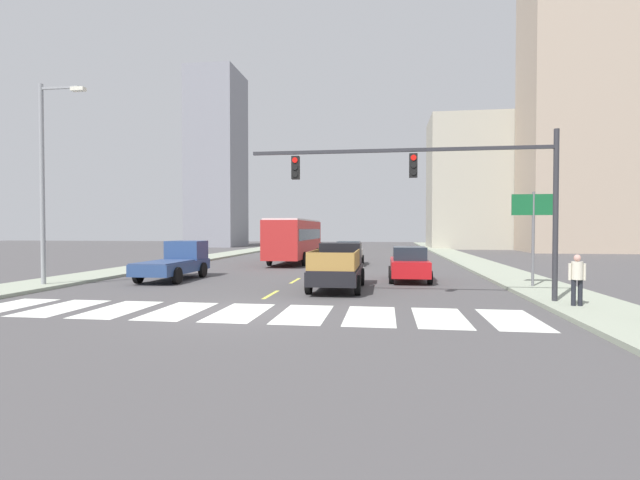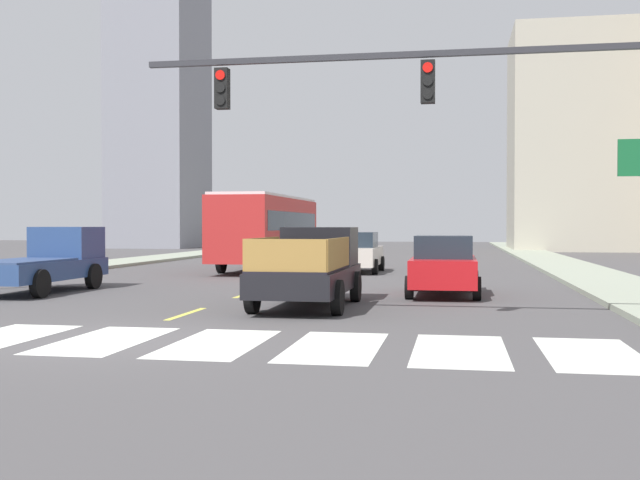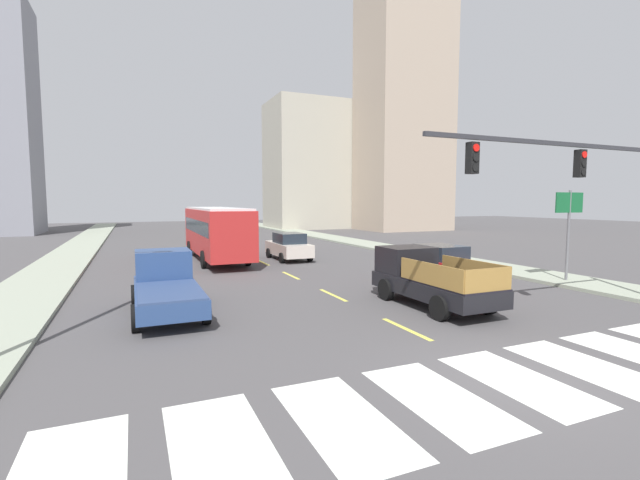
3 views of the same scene
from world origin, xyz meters
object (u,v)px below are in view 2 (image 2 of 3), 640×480
pickup_dark (47,261)px  sedan_near_left (357,252)px  city_bus (268,226)px  traffic_signal_gantry (492,110)px  sedan_near_right (444,265)px  pickup_stakebed (311,268)px

pickup_dark → sedan_near_left: 13.50m
city_bus → traffic_signal_gantry: (9.12, -18.25, 2.31)m
sedan_near_right → city_bus: bearing=123.4°
pickup_stakebed → traffic_signal_gantry: bearing=-36.6°
pickup_dark → sedan_near_left: size_ratio=1.18×
traffic_signal_gantry → sedan_near_left: bearing=106.0°
pickup_stakebed → sedan_near_left: (-0.56, 13.32, -0.08)m
pickup_stakebed → sedan_near_right: (3.23, 3.31, -0.08)m
sedan_near_right → traffic_signal_gantry: traffic_signal_gantry is taller
pickup_stakebed → sedan_near_left: bearing=95.0°
pickup_stakebed → city_bus: (-4.85, 14.77, 1.02)m
pickup_dark → traffic_signal_gantry: 14.66m
pickup_stakebed → traffic_signal_gantry: size_ratio=0.49×
pickup_dark → sedan_near_left: pickup_dark is taller
pickup_dark → city_bus: (3.83, 12.23, 1.03)m
city_bus → sedan_near_right: 14.06m
sedan_near_left → traffic_signal_gantry: bearing=-74.4°
sedan_near_left → city_bus: bearing=161.0°
pickup_stakebed → city_bus: size_ratio=0.48×
traffic_signal_gantry → city_bus: bearing=116.6°
pickup_stakebed → sedan_near_left: 13.33m
pickup_dark → city_bus: size_ratio=0.48×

